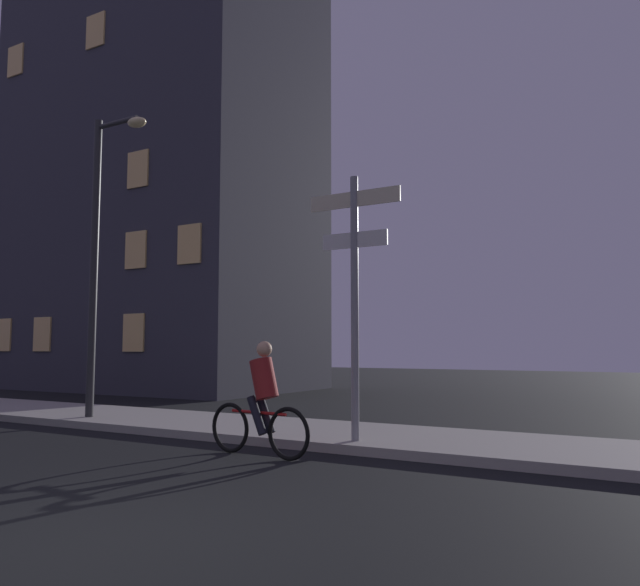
# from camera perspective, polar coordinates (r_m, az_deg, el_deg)

# --- Properties ---
(ground_plane) EXTENTS (80.00, 80.00, 0.00)m
(ground_plane) POSITION_cam_1_polar(r_m,az_deg,el_deg) (5.54, -21.69, -20.57)
(ground_plane) COLOR black
(sidewalk_kerb) EXTENTS (40.00, 2.61, 0.14)m
(sidewalk_kerb) POSITION_cam_1_polar(r_m,az_deg,el_deg) (10.26, 6.14, -13.12)
(sidewalk_kerb) COLOR #9E9991
(sidewalk_kerb) RESTS_ON ground_plane
(signpost) EXTENTS (1.53, 0.12, 4.01)m
(signpost) POSITION_cam_1_polar(r_m,az_deg,el_deg) (9.48, 3.19, 0.85)
(signpost) COLOR gray
(signpost) RESTS_ON sidewalk_kerb
(street_lamp) EXTENTS (1.42, 0.28, 6.12)m
(street_lamp) POSITION_cam_1_polar(r_m,az_deg,el_deg) (13.51, -19.43, 4.66)
(street_lamp) COLOR #2D2D30
(street_lamp) RESTS_ON sidewalk_kerb
(cyclist) EXTENTS (1.82, 0.37, 1.61)m
(cyclist) POSITION_cam_1_polar(r_m,az_deg,el_deg) (8.90, -5.41, -9.97)
(cyclist) COLOR black
(cyclist) RESTS_ON ground_plane
(building_left_block) EXTENTS (11.27, 6.80, 16.19)m
(building_left_block) POSITION_cam_1_polar(r_m,az_deg,el_deg) (25.38, -14.20, 10.12)
(building_left_block) COLOR #383842
(building_left_block) RESTS_ON ground_plane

